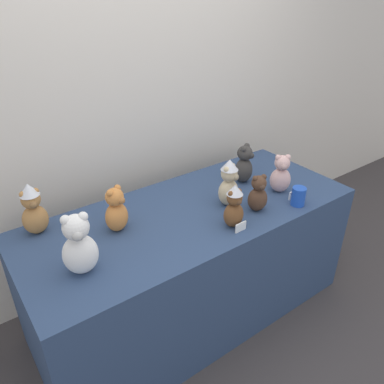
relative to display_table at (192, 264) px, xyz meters
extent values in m
plane|color=#3D3838|center=(0.00, -0.25, -0.39)|extent=(10.00, 10.00, 0.00)
cube|color=silver|center=(0.00, 0.65, 0.91)|extent=(7.00, 0.08, 2.60)
cube|color=navy|center=(0.00, 0.00, 0.00)|extent=(1.93, 0.80, 0.77)
ellipsoid|color=#D17F3D|center=(-0.42, 0.08, 0.47)|extent=(0.16, 0.15, 0.16)
sphere|color=#D17F3D|center=(-0.42, 0.08, 0.58)|extent=(0.09, 0.09, 0.09)
sphere|color=#D17F3D|center=(-0.45, 0.06, 0.62)|extent=(0.04, 0.04, 0.04)
sphere|color=#D17F3D|center=(-0.40, 0.09, 0.62)|extent=(0.04, 0.04, 0.04)
sphere|color=#A06536|center=(-0.40, 0.04, 0.57)|extent=(0.04, 0.04, 0.04)
ellipsoid|color=white|center=(-0.69, -0.13, 0.48)|extent=(0.18, 0.17, 0.19)
sphere|color=white|center=(-0.69, -0.13, 0.62)|extent=(0.11, 0.11, 0.11)
sphere|color=white|center=(-0.73, -0.12, 0.67)|extent=(0.04, 0.04, 0.04)
sphere|color=white|center=(-0.66, -0.14, 0.67)|extent=(0.04, 0.04, 0.04)
sphere|color=#B4B3AF|center=(-0.71, -0.17, 0.61)|extent=(0.05, 0.05, 0.05)
ellipsoid|color=#B27A42|center=(-0.77, 0.30, 0.47)|extent=(0.13, 0.11, 0.16)
sphere|color=#B27A42|center=(-0.77, 0.30, 0.58)|extent=(0.09, 0.09, 0.09)
sphere|color=#B27A42|center=(-0.80, 0.30, 0.62)|extent=(0.04, 0.04, 0.04)
sphere|color=#B27A42|center=(-0.74, 0.30, 0.62)|extent=(0.04, 0.04, 0.04)
sphere|color=olive|center=(-0.77, 0.26, 0.57)|extent=(0.04, 0.04, 0.04)
cone|color=silver|center=(-0.77, 0.30, 0.64)|extent=(0.10, 0.10, 0.06)
ellipsoid|color=beige|center=(0.57, -0.13, 0.46)|extent=(0.16, 0.16, 0.15)
sphere|color=beige|center=(0.57, -0.13, 0.58)|extent=(0.09, 0.09, 0.09)
sphere|color=beige|center=(0.54, -0.12, 0.61)|extent=(0.03, 0.03, 0.03)
sphere|color=beige|center=(0.59, -0.15, 0.61)|extent=(0.03, 0.03, 0.03)
sphere|color=#A88783|center=(0.55, -0.16, 0.57)|extent=(0.04, 0.04, 0.04)
ellipsoid|color=#4C3323|center=(0.30, -0.21, 0.46)|extent=(0.13, 0.12, 0.14)
sphere|color=#4C3323|center=(0.30, -0.21, 0.56)|extent=(0.08, 0.08, 0.08)
sphere|color=#4C3323|center=(0.28, -0.20, 0.59)|extent=(0.03, 0.03, 0.03)
sphere|color=#4C3323|center=(0.33, -0.22, 0.59)|extent=(0.03, 0.03, 0.03)
sphere|color=#412E23|center=(0.29, -0.24, 0.55)|extent=(0.03, 0.03, 0.03)
ellipsoid|color=brown|center=(0.09, -0.25, 0.46)|extent=(0.11, 0.10, 0.14)
sphere|color=brown|center=(0.09, -0.25, 0.56)|extent=(0.08, 0.08, 0.08)
sphere|color=brown|center=(0.06, -0.25, 0.59)|extent=(0.03, 0.03, 0.03)
sphere|color=brown|center=(0.11, -0.25, 0.59)|extent=(0.03, 0.03, 0.03)
sphere|color=brown|center=(0.09, -0.28, 0.55)|extent=(0.03, 0.03, 0.03)
cone|color=silver|center=(0.09, -0.25, 0.61)|extent=(0.09, 0.09, 0.05)
ellipsoid|color=#383533|center=(0.48, 0.10, 0.47)|extent=(0.17, 0.16, 0.16)
sphere|color=#383533|center=(0.48, 0.10, 0.58)|extent=(0.10, 0.10, 0.10)
sphere|color=#383533|center=(0.45, 0.08, 0.62)|extent=(0.04, 0.04, 0.04)
sphere|color=#383533|center=(0.50, 0.11, 0.62)|extent=(0.04, 0.04, 0.04)
sphere|color=#32302E|center=(0.50, 0.06, 0.58)|extent=(0.04, 0.04, 0.04)
ellipsoid|color=#CCB78E|center=(0.21, -0.06, 0.47)|extent=(0.15, 0.14, 0.16)
sphere|color=#CCB78E|center=(0.21, -0.06, 0.58)|extent=(0.09, 0.09, 0.09)
sphere|color=#CCB78E|center=(0.18, -0.07, 0.62)|extent=(0.04, 0.04, 0.04)
sphere|color=#CCB78E|center=(0.24, -0.05, 0.62)|extent=(0.04, 0.04, 0.04)
sphere|color=#9D8E71|center=(0.22, -0.10, 0.57)|extent=(0.04, 0.04, 0.04)
cone|color=silver|center=(0.21, -0.06, 0.64)|extent=(0.10, 0.10, 0.06)
cylinder|color=blue|center=(0.53, -0.31, 0.44)|extent=(0.08, 0.08, 0.11)
cube|color=white|center=(0.57, -0.24, 0.41)|extent=(0.07, 0.02, 0.05)
cube|color=white|center=(0.09, -0.31, 0.41)|extent=(0.07, 0.01, 0.05)
camera|label=1|loc=(-1.07, -1.47, 1.53)|focal=35.47mm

